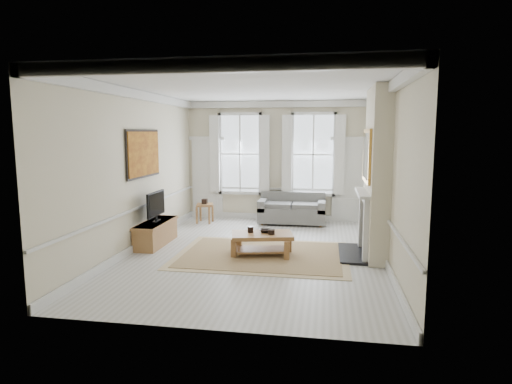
% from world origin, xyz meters
% --- Properties ---
extents(floor, '(7.20, 7.20, 0.00)m').
position_xyz_m(floor, '(0.00, 0.00, 0.00)').
color(floor, '#B7B5AD').
rests_on(floor, ground).
extents(ceiling, '(7.20, 7.20, 0.00)m').
position_xyz_m(ceiling, '(0.00, 0.00, 3.40)').
color(ceiling, white).
rests_on(ceiling, back_wall).
extents(back_wall, '(5.20, 0.00, 5.20)m').
position_xyz_m(back_wall, '(0.00, 3.60, 1.70)').
color(back_wall, beige).
rests_on(back_wall, floor).
extents(left_wall, '(0.00, 7.20, 7.20)m').
position_xyz_m(left_wall, '(-2.60, 0.00, 1.70)').
color(left_wall, beige).
rests_on(left_wall, floor).
extents(right_wall, '(0.00, 7.20, 7.20)m').
position_xyz_m(right_wall, '(2.60, 0.00, 1.70)').
color(right_wall, beige).
rests_on(right_wall, floor).
extents(window_left, '(1.26, 0.20, 2.20)m').
position_xyz_m(window_left, '(-1.05, 3.55, 1.90)').
color(window_left, '#B2BCC6').
rests_on(window_left, back_wall).
extents(window_right, '(1.26, 0.20, 2.20)m').
position_xyz_m(window_right, '(1.05, 3.55, 1.90)').
color(window_right, '#B2BCC6').
rests_on(window_right, back_wall).
extents(door_left, '(0.90, 0.08, 2.30)m').
position_xyz_m(door_left, '(-2.05, 3.56, 1.15)').
color(door_left, silver).
rests_on(door_left, floor).
extents(door_right, '(0.90, 0.08, 2.30)m').
position_xyz_m(door_right, '(2.05, 3.56, 1.15)').
color(door_right, silver).
rests_on(door_right, floor).
extents(painting, '(0.05, 1.66, 1.06)m').
position_xyz_m(painting, '(-2.56, 0.30, 2.05)').
color(painting, '#C68421').
rests_on(painting, left_wall).
extents(chimney_breast, '(0.35, 1.70, 3.38)m').
position_xyz_m(chimney_breast, '(2.43, 0.20, 1.70)').
color(chimney_breast, beige).
rests_on(chimney_breast, floor).
extents(hearth, '(0.55, 1.50, 0.05)m').
position_xyz_m(hearth, '(2.00, 0.20, 0.03)').
color(hearth, black).
rests_on(hearth, floor).
extents(fireplace, '(0.21, 1.45, 1.33)m').
position_xyz_m(fireplace, '(2.20, 0.20, 0.73)').
color(fireplace, silver).
rests_on(fireplace, floor).
extents(mirror, '(0.06, 1.26, 1.06)m').
position_xyz_m(mirror, '(2.21, 0.20, 2.05)').
color(mirror, '#B88332').
rests_on(mirror, chimney_breast).
extents(sofa, '(1.82, 0.89, 0.85)m').
position_xyz_m(sofa, '(0.51, 3.11, 0.36)').
color(sofa, '#575755').
rests_on(sofa, floor).
extents(side_table, '(0.52, 0.52, 0.54)m').
position_xyz_m(side_table, '(-1.92, 2.79, 0.43)').
color(side_table, brown).
rests_on(side_table, floor).
extents(rug, '(3.50, 2.60, 0.02)m').
position_xyz_m(rug, '(0.15, -0.15, 0.01)').
color(rug, olive).
rests_on(rug, floor).
extents(coffee_table, '(1.36, 0.96, 0.46)m').
position_xyz_m(coffee_table, '(0.15, -0.15, 0.38)').
color(coffee_table, brown).
rests_on(coffee_table, rug).
extents(ceramic_pot_a, '(0.12, 0.12, 0.12)m').
position_xyz_m(ceramic_pot_a, '(-0.10, -0.10, 0.52)').
color(ceramic_pot_a, black).
rests_on(ceramic_pot_a, coffee_table).
extents(ceramic_pot_b, '(0.14, 0.14, 0.10)m').
position_xyz_m(ceramic_pot_b, '(0.35, -0.20, 0.51)').
color(ceramic_pot_b, black).
rests_on(ceramic_pot_b, coffee_table).
extents(bowl, '(0.25, 0.25, 0.06)m').
position_xyz_m(bowl, '(0.20, -0.05, 0.49)').
color(bowl, black).
rests_on(bowl, coffee_table).
extents(tv_stand, '(0.47, 1.48, 0.53)m').
position_xyz_m(tv_stand, '(-2.34, 0.31, 0.26)').
color(tv_stand, brown).
rests_on(tv_stand, floor).
extents(tv, '(0.08, 0.90, 0.68)m').
position_xyz_m(tv, '(-2.32, 0.31, 0.92)').
color(tv, black).
rests_on(tv, tv_stand).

